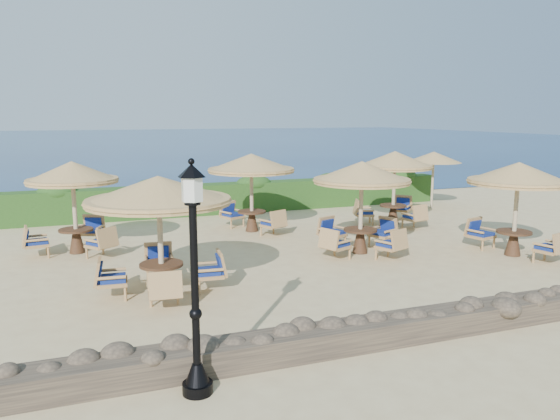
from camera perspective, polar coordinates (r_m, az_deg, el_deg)
The scene contains 12 objects.
ground at distance 15.86m, azimuth 3.45°, elevation -4.49°, with size 120.00×120.00×0.00m, color #D0B984.
sea at distance 84.36m, azimuth -16.21°, elevation 6.93°, with size 160.00×160.00×0.00m, color #0C2450.
hedge at distance 22.39m, azimuth -3.98°, elevation 1.34°, with size 18.00×0.90×1.20m, color #1D4014.
stone_wall at distance 10.68m, azimuth 17.22°, elevation -10.98°, with size 15.00×0.65×0.44m, color brown.
lamp_post at distance 7.76m, azimuth -8.88°, elevation -8.24°, with size 0.44×0.44×3.31m.
extra_parasol at distance 23.87m, azimuth 15.76°, elevation 5.33°, with size 2.30×2.30×2.41m.
cafe_set_0 at distance 12.14m, azimuth -12.51°, elevation 0.02°, with size 3.18×3.18×2.65m.
cafe_set_1 at distance 15.64m, azimuth 8.50°, elevation 2.01°, with size 2.85×2.85×2.65m.
cafe_set_2 at distance 16.54m, azimuth 23.58°, elevation 2.35°, with size 2.75×2.89×2.65m.
cafe_set_3 at distance 16.55m, azimuth -20.79°, elevation 2.01°, with size 2.71×2.76×2.65m.
cafe_set_4 at distance 18.41m, azimuth -3.01°, elevation 3.99°, with size 2.95×2.95×2.65m.
cafe_set_5 at distance 20.07m, azimuth 11.87°, elevation 3.86°, with size 2.79×2.79×2.65m.
Camera 1 is at (-6.22, -14.04, 3.97)m, focal length 35.00 mm.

